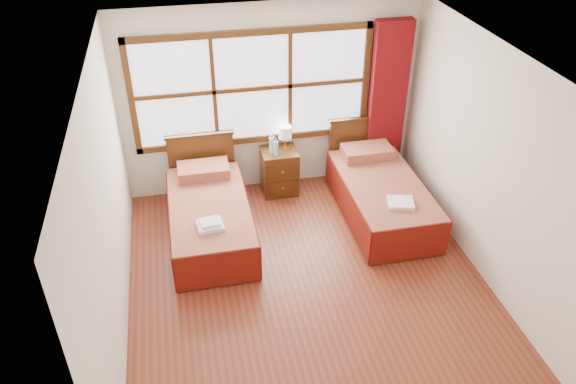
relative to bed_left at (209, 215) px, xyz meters
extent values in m
plane|color=brown|center=(1.00, -1.20, -0.29)|extent=(4.50, 4.50, 0.00)
plane|color=white|center=(1.00, -1.20, 2.31)|extent=(4.50, 4.50, 0.00)
plane|color=silver|center=(1.00, 1.05, 1.01)|extent=(4.00, 0.00, 4.00)
plane|color=silver|center=(-1.00, -1.20, 1.01)|extent=(0.00, 4.50, 4.50)
plane|color=silver|center=(3.00, -1.20, 1.01)|extent=(0.00, 4.50, 4.50)
cube|color=white|center=(0.75, 1.02, 1.21)|extent=(3.00, 0.02, 1.40)
cube|color=#4A2910|center=(0.75, 1.00, 0.47)|extent=(3.16, 0.06, 0.08)
cube|color=#4A2910|center=(0.75, 1.00, 1.95)|extent=(3.16, 0.06, 0.08)
cube|color=#4A2910|center=(-0.79, 1.00, 1.21)|extent=(0.08, 0.06, 1.56)
cube|color=#4A2910|center=(2.29, 1.00, 1.21)|extent=(0.08, 0.06, 1.56)
cube|color=#4A2910|center=(0.25, 1.00, 1.21)|extent=(0.05, 0.05, 1.40)
cube|color=#4A2910|center=(1.25, 1.00, 1.21)|extent=(0.05, 0.05, 1.40)
cube|color=#4A2910|center=(0.75, 1.00, 1.21)|extent=(3.00, 0.05, 0.05)
cube|color=maroon|center=(2.60, 0.91, 0.88)|extent=(0.50, 0.16, 2.30)
cube|color=#3E230D|center=(0.00, -0.07, -0.15)|extent=(0.85, 1.70, 0.28)
cube|color=maroon|center=(0.00, -0.07, 0.10)|extent=(0.95, 1.89, 0.23)
cube|color=maroon|center=(-0.48, -0.07, -0.04)|extent=(0.03, 1.89, 0.47)
cube|color=maroon|center=(0.48, -0.07, -0.04)|extent=(0.03, 1.89, 0.47)
cube|color=maroon|center=(0.00, -1.01, -0.04)|extent=(0.95, 0.03, 0.47)
cube|color=maroon|center=(0.00, 0.62, 0.29)|extent=(0.67, 0.39, 0.15)
cube|color=#4A2910|center=(0.00, 0.94, 0.17)|extent=(0.89, 0.06, 0.92)
cube|color=#3E230D|center=(0.00, 0.94, 0.64)|extent=(0.92, 0.08, 0.04)
cube|color=#3E230D|center=(2.26, -0.07, -0.15)|extent=(0.86, 1.73, 0.28)
cube|color=maroon|center=(2.26, -0.07, 0.11)|extent=(0.97, 1.91, 0.23)
cube|color=maroon|center=(1.77, -0.07, -0.03)|extent=(0.03, 1.91, 0.48)
cube|color=maroon|center=(2.74, -0.07, -0.03)|extent=(0.03, 1.91, 0.48)
cube|color=maroon|center=(2.26, -1.02, -0.03)|extent=(0.97, 0.03, 0.48)
cube|color=maroon|center=(2.26, 0.63, 0.30)|extent=(0.68, 0.39, 0.15)
cube|color=#4A2910|center=(2.26, 0.94, 0.18)|extent=(0.90, 0.06, 0.94)
cube|color=#3E230D|center=(2.26, 0.94, 0.66)|extent=(0.94, 0.08, 0.04)
cube|color=#4A2910|center=(1.05, 0.80, 0.03)|extent=(0.49, 0.43, 0.65)
cube|color=#3E230D|center=(1.05, 0.57, -0.10)|extent=(0.43, 0.02, 0.19)
cube|color=#3E230D|center=(1.05, 0.57, 0.16)|extent=(0.43, 0.02, 0.19)
sphere|color=#A18936|center=(1.05, 0.56, -0.10)|extent=(0.03, 0.03, 0.03)
sphere|color=#A18936|center=(1.05, 0.56, 0.16)|extent=(0.03, 0.03, 0.03)
cube|color=white|center=(-0.02, -0.54, 0.24)|extent=(0.32, 0.29, 0.05)
cube|color=white|center=(-0.02, -0.54, 0.28)|extent=(0.24, 0.21, 0.04)
cube|color=white|center=(2.29, -0.57, 0.25)|extent=(0.37, 0.34, 0.05)
cylinder|color=gold|center=(1.15, 0.85, 0.37)|extent=(0.11, 0.11, 0.02)
cylinder|color=gold|center=(1.15, 0.85, 0.45)|extent=(0.02, 0.02, 0.15)
cylinder|color=white|center=(1.15, 0.85, 0.61)|extent=(0.17, 0.17, 0.17)
cylinder|color=#A5C2D4|center=(0.95, 0.78, 0.47)|extent=(0.07, 0.07, 0.23)
cylinder|color=blue|center=(0.95, 0.78, 0.60)|extent=(0.03, 0.03, 0.03)
cylinder|color=#A5C2D4|center=(0.99, 0.71, 0.46)|extent=(0.06, 0.06, 0.20)
cylinder|color=blue|center=(0.99, 0.71, 0.57)|extent=(0.03, 0.03, 0.03)
camera|label=1|loc=(-0.22, -5.77, 4.11)|focal=35.00mm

